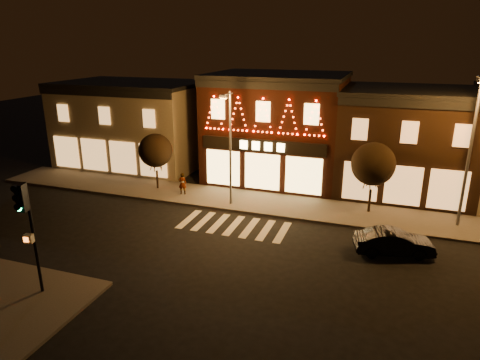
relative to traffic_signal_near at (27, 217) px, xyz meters
The scene contains 12 objects.
ground 8.82m from the traffic_signal_near, 46.54° to the left, with size 120.00×120.00×0.00m, color black.
sidewalk_far 16.13m from the traffic_signal_near, 61.48° to the left, with size 44.00×4.00×0.15m, color #47423D.
building_left 21.17m from the traffic_signal_near, 110.74° to the left, with size 12.20×8.28×7.30m.
building_pulp 20.54m from the traffic_signal_near, 74.46° to the left, with size 10.20×8.34×8.30m.
building_right_a 24.84m from the traffic_signal_near, 52.84° to the left, with size 9.20×8.28×7.50m.
traffic_signal_near is the anchor object (origin of this frame).
streetlamp_mid 13.32m from the traffic_signal_near, 71.59° to the left, with size 0.49×1.72×7.48m.
streetlamp_right 22.81m from the traffic_signal_near, 37.03° to the left, with size 0.62×2.01×8.76m.
tree_left 14.22m from the traffic_signal_near, 98.48° to the left, with size 2.46×2.46×4.11m.
tree_right 19.46m from the traffic_signal_near, 47.82° to the left, with size 2.71×2.71×4.54m.
dark_sedan 17.49m from the traffic_signal_near, 32.12° to the left, with size 1.40×4.00×1.32m, color black.
pedestrian 13.77m from the traffic_signal_near, 88.85° to the left, with size 0.57×0.37×1.56m, color gray.
Camera 1 is at (8.12, -18.24, 10.64)m, focal length 32.00 mm.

